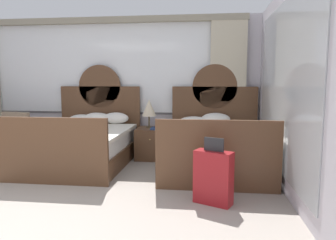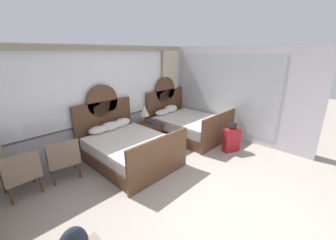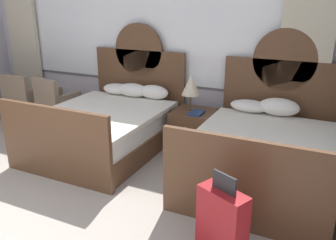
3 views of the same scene
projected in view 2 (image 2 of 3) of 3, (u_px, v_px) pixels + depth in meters
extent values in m
plane|color=#9E9389|center=(228.00, 218.00, 3.38)|extent=(24.00, 24.00, 0.00)
cube|color=silver|center=(100.00, 100.00, 5.44)|extent=(6.27, 0.07, 2.70)
cube|color=#575459|center=(99.00, 86.00, 5.30)|extent=(4.72, 0.02, 1.85)
cube|color=white|center=(99.00, 86.00, 5.29)|extent=(4.64, 0.02, 1.77)
cube|color=#C1B79E|center=(170.00, 90.00, 7.10)|extent=(0.68, 0.08, 2.60)
cube|color=gray|center=(97.00, 48.00, 4.95)|extent=(5.77, 0.10, 0.12)
cube|color=silver|center=(237.00, 94.00, 6.17)|extent=(0.07, 4.34, 2.70)
cube|color=#B2B7BC|center=(227.00, 93.00, 6.34)|extent=(0.01, 3.04, 2.27)
cube|color=brown|center=(130.00, 156.00, 5.04)|extent=(1.54, 2.01, 0.30)
cube|color=white|center=(129.00, 146.00, 4.95)|extent=(1.48, 1.91, 0.26)
cube|color=silver|center=(131.00, 141.00, 4.85)|extent=(1.58, 1.81, 0.06)
cube|color=brown|center=(105.00, 126.00, 5.56)|extent=(1.62, 0.06, 1.33)
cylinder|color=brown|center=(103.00, 101.00, 5.35)|extent=(0.85, 0.06, 0.85)
cube|color=brown|center=(160.00, 159.00, 4.26)|extent=(1.62, 0.06, 0.94)
ellipsoid|color=white|center=(98.00, 130.00, 5.19)|extent=(0.50, 0.32, 0.17)
ellipsoid|color=white|center=(110.00, 126.00, 5.39)|extent=(0.53, 0.29, 0.21)
ellipsoid|color=white|center=(122.00, 122.00, 5.65)|extent=(0.50, 0.24, 0.22)
cube|color=brown|center=(189.00, 131.00, 6.60)|extent=(1.54, 2.01, 0.30)
cube|color=white|center=(189.00, 123.00, 6.52)|extent=(1.48, 1.91, 0.26)
cube|color=silver|center=(191.00, 119.00, 6.41)|extent=(1.58, 1.81, 0.06)
cube|color=brown|center=(165.00, 110.00, 7.12)|extent=(1.62, 0.06, 1.33)
cylinder|color=brown|center=(165.00, 90.00, 6.91)|extent=(0.85, 0.06, 0.85)
cube|color=brown|center=(219.00, 130.00, 5.82)|extent=(1.62, 0.06, 0.94)
ellipsoid|color=white|center=(162.00, 112.00, 6.70)|extent=(0.54, 0.31, 0.16)
ellipsoid|color=white|center=(171.00, 109.00, 6.96)|extent=(0.54, 0.33, 0.24)
cube|color=brown|center=(148.00, 132.00, 6.19)|extent=(0.58, 0.58, 0.57)
sphere|color=tan|center=(155.00, 131.00, 5.95)|extent=(0.02, 0.02, 0.02)
cylinder|color=brown|center=(145.00, 123.00, 6.07)|extent=(0.14, 0.14, 0.02)
cylinder|color=brown|center=(145.00, 119.00, 6.04)|extent=(0.03, 0.03, 0.20)
cone|color=beige|center=(145.00, 110.00, 5.96)|extent=(0.27, 0.27, 0.31)
cube|color=navy|center=(153.00, 123.00, 6.07)|extent=(0.18, 0.26, 0.03)
cube|color=#84705B|center=(63.00, 159.00, 4.40)|extent=(0.68, 0.68, 0.10)
cube|color=#84705B|center=(64.00, 152.00, 4.12)|extent=(0.59, 0.19, 0.43)
cube|color=#84705B|center=(75.00, 150.00, 4.50)|extent=(0.16, 0.52, 0.16)
cube|color=#84705B|center=(48.00, 157.00, 4.22)|extent=(0.16, 0.52, 0.16)
cylinder|color=brown|center=(74.00, 161.00, 4.79)|extent=(0.04, 0.04, 0.35)
cylinder|color=brown|center=(50.00, 167.00, 4.52)|extent=(0.04, 0.04, 0.35)
cylinder|color=brown|center=(79.00, 170.00, 4.42)|extent=(0.04, 0.04, 0.35)
cylinder|color=brown|center=(54.00, 178.00, 4.15)|extent=(0.04, 0.04, 0.35)
cube|color=#84705B|center=(20.00, 174.00, 3.87)|extent=(0.60, 0.60, 0.10)
cube|color=#84705B|center=(21.00, 166.00, 3.63)|extent=(0.58, 0.10, 0.43)
cube|color=#84705B|center=(35.00, 162.00, 4.02)|extent=(0.08, 0.52, 0.16)
cube|color=#84705B|center=(1.00, 174.00, 3.65)|extent=(0.08, 0.52, 0.16)
cylinder|color=brown|center=(33.00, 174.00, 4.27)|extent=(0.04, 0.04, 0.35)
cylinder|color=brown|center=(4.00, 185.00, 3.93)|extent=(0.04, 0.04, 0.35)
cylinder|color=brown|center=(41.00, 184.00, 3.96)|extent=(0.04, 0.04, 0.35)
cylinder|color=brown|center=(11.00, 196.00, 3.62)|extent=(0.04, 0.04, 0.35)
cube|color=maroon|center=(232.00, 140.00, 5.55)|extent=(0.48, 0.36, 0.63)
cube|color=#232326|center=(233.00, 126.00, 5.43)|extent=(0.23, 0.12, 0.16)
cylinder|color=black|center=(225.00, 151.00, 5.58)|extent=(0.05, 0.04, 0.05)
cylinder|color=black|center=(236.00, 149.00, 5.70)|extent=(0.05, 0.04, 0.05)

